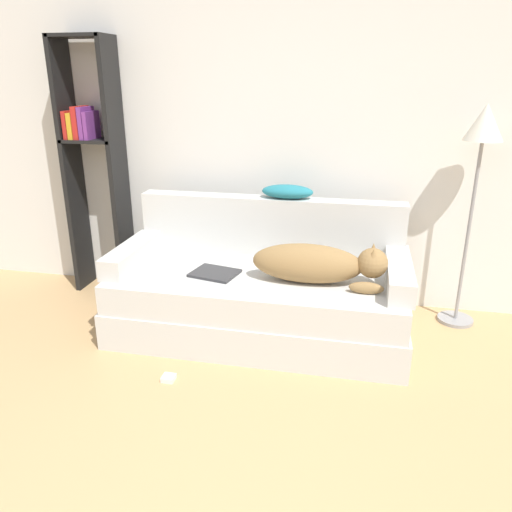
% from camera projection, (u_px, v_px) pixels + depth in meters
% --- Properties ---
extents(wall_back, '(7.45, 0.06, 2.70)m').
position_uv_depth(wall_back, '(309.00, 120.00, 3.52)').
color(wall_back, silver).
rests_on(wall_back, ground_plane).
extents(couch, '(1.91, 0.91, 0.43)m').
position_uv_depth(couch, '(259.00, 303.00, 3.33)').
color(couch, silver).
rests_on(couch, ground_plane).
extents(couch_backrest, '(1.87, 0.15, 0.41)m').
position_uv_depth(couch_backrest, '(270.00, 226.00, 3.54)').
color(couch_backrest, silver).
rests_on(couch_backrest, couch).
extents(couch_arm_left, '(0.15, 0.72, 0.14)m').
position_uv_depth(couch_arm_left, '(133.00, 254.00, 3.40)').
color(couch_arm_left, silver).
rests_on(couch_arm_left, couch).
extents(couch_arm_right, '(0.15, 0.72, 0.14)m').
position_uv_depth(couch_arm_right, '(399.00, 274.00, 3.06)').
color(couch_arm_right, silver).
rests_on(couch_arm_right, couch).
extents(dog, '(0.83, 0.26, 0.26)m').
position_uv_depth(dog, '(317.00, 264.00, 3.06)').
color(dog, olive).
rests_on(dog, couch).
extents(laptop, '(0.33, 0.29, 0.02)m').
position_uv_depth(laptop, '(215.00, 273.00, 3.23)').
color(laptop, '#2D2D30').
rests_on(laptop, couch).
extents(throw_pillow, '(0.36, 0.17, 0.09)m').
position_uv_depth(throw_pillow, '(287.00, 192.00, 3.44)').
color(throw_pillow, teal).
rests_on(throw_pillow, couch_backrest).
extents(bookshelf, '(0.42, 0.26, 1.92)m').
position_uv_depth(bookshelf, '(92.00, 156.00, 3.77)').
color(bookshelf, black).
rests_on(bookshelf, ground_plane).
extents(floor_lamp, '(0.24, 0.24, 1.49)m').
position_uv_depth(floor_lamp, '(481.00, 148.00, 3.14)').
color(floor_lamp, gray).
rests_on(floor_lamp, ground_plane).
extents(power_adapter, '(0.07, 0.07, 0.03)m').
position_uv_depth(power_adapter, '(169.00, 378.00, 2.86)').
color(power_adapter, silver).
rests_on(power_adapter, ground_plane).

